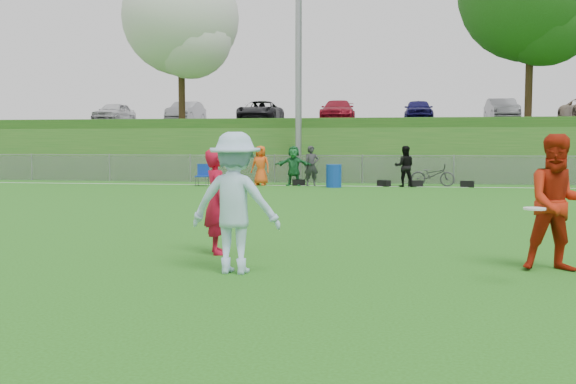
% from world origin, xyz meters
% --- Properties ---
extents(ground, '(120.00, 120.00, 0.00)m').
position_xyz_m(ground, '(0.00, 0.00, 0.00)').
color(ground, '#255E13').
rests_on(ground, ground).
extents(sideline_far, '(60.00, 0.10, 0.01)m').
position_xyz_m(sideline_far, '(0.00, 18.00, 0.01)').
color(sideline_far, white).
rests_on(sideline_far, ground).
extents(fence, '(58.00, 0.06, 1.30)m').
position_xyz_m(fence, '(0.00, 20.00, 0.65)').
color(fence, gray).
rests_on(fence, ground).
extents(light_pole, '(1.20, 0.40, 12.15)m').
position_xyz_m(light_pole, '(-3.00, 20.80, 6.71)').
color(light_pole, gray).
rests_on(light_pole, ground).
extents(berm, '(120.00, 18.00, 3.00)m').
position_xyz_m(berm, '(0.00, 31.00, 1.50)').
color(berm, '#1D5518').
rests_on(berm, ground).
extents(parking_lot, '(120.00, 12.00, 0.10)m').
position_xyz_m(parking_lot, '(0.00, 33.00, 3.05)').
color(parking_lot, black).
rests_on(parking_lot, berm).
extents(tree_white_flowering, '(6.30, 6.30, 8.78)m').
position_xyz_m(tree_white_flowering, '(-9.84, 24.92, 8.32)').
color(tree_white_flowering, black).
rests_on(tree_white_flowering, berm).
extents(car_row, '(32.04, 5.18, 1.44)m').
position_xyz_m(car_row, '(-1.17, 32.00, 3.82)').
color(car_row, silver).
rests_on(car_row, parking_lot).
extents(spectator_row, '(8.19, 0.81, 1.69)m').
position_xyz_m(spectator_row, '(-2.44, 18.00, 0.85)').
color(spectator_row, '#BA0C2C').
rests_on(spectator_row, ground).
extents(gear_bags, '(7.56, 0.58, 0.26)m').
position_xyz_m(gear_bags, '(1.25, 18.10, 0.13)').
color(gear_bags, black).
rests_on(gear_bags, ground).
extents(player_red_left, '(0.62, 0.73, 1.71)m').
position_xyz_m(player_red_left, '(-1.65, 1.15, 0.86)').
color(player_red_left, '#B30C27').
rests_on(player_red_left, ground).
extents(player_red_center, '(0.97, 0.77, 1.93)m').
position_xyz_m(player_red_center, '(3.46, 0.47, 0.97)').
color(player_red_center, '#A81F0B').
rests_on(player_red_center, ground).
extents(player_blue, '(1.31, 0.81, 1.96)m').
position_xyz_m(player_blue, '(-1.00, -0.32, 0.98)').
color(player_blue, '#A7CAE9').
rests_on(player_blue, ground).
extents(frisbee, '(0.27, 0.27, 0.03)m').
position_xyz_m(frisbee, '(2.88, -0.70, 0.99)').
color(frisbee, silver).
rests_on(frisbee, ground).
extents(recycling_bin, '(0.70, 0.70, 0.94)m').
position_xyz_m(recycling_bin, '(-1.05, 17.20, 0.47)').
color(recycling_bin, '#0E389A').
rests_on(recycling_bin, ground).
extents(camp_chair, '(0.53, 0.54, 0.92)m').
position_xyz_m(camp_chair, '(-6.62, 17.22, 0.27)').
color(camp_chair, '#0D2F96').
rests_on(camp_chair, ground).
extents(bicycle, '(1.90, 0.93, 0.95)m').
position_xyz_m(bicycle, '(3.00, 18.51, 0.48)').
color(bicycle, '#323335').
rests_on(bicycle, ground).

